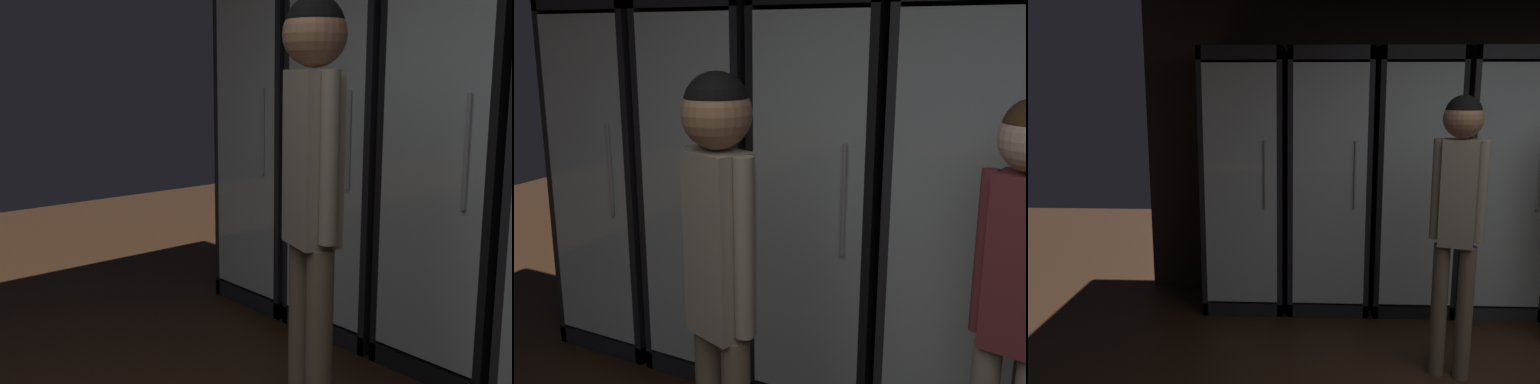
% 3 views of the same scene
% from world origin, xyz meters
% --- Properties ---
extents(wall_back, '(6.00, 0.06, 2.80)m').
position_xyz_m(wall_back, '(0.00, 3.03, 1.40)').
color(wall_back, black).
rests_on(wall_back, ground).
extents(cooler_far_left, '(0.62, 0.65, 2.05)m').
position_xyz_m(cooler_far_left, '(-2.12, 2.71, 1.01)').
color(cooler_far_left, black).
rests_on(cooler_far_left, ground).
extents(cooler_left, '(0.62, 0.65, 2.05)m').
position_xyz_m(cooler_left, '(-1.46, 2.71, 1.01)').
color(cooler_left, black).
rests_on(cooler_left, ground).
extents(cooler_center, '(0.62, 0.65, 2.05)m').
position_xyz_m(cooler_center, '(-0.80, 2.71, 1.01)').
color(cooler_center, black).
rests_on(cooler_center, ground).
extents(cooler_right, '(0.62, 0.65, 2.05)m').
position_xyz_m(cooler_right, '(-0.14, 2.71, 1.00)').
color(cooler_right, '#2B2B30').
rests_on(cooler_right, ground).
extents(shopper_near, '(0.30, 0.23, 1.72)m').
position_xyz_m(shopper_near, '(-0.74, 1.54, 1.11)').
color(shopper_near, '#72604C').
rests_on(shopper_near, ground).
extents(shopper_far, '(0.30, 0.22, 1.64)m').
position_xyz_m(shopper_far, '(0.14, 1.97, 1.04)').
color(shopper_far, gray).
rests_on(shopper_far, ground).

